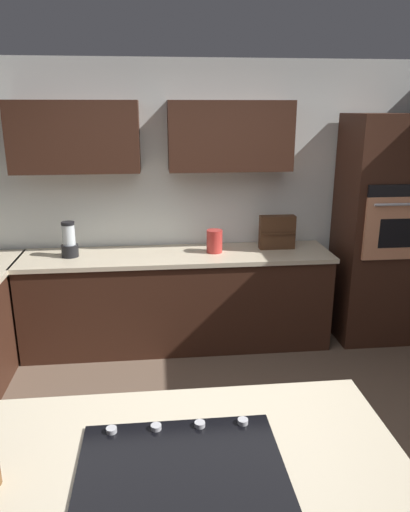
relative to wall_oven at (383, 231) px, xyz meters
The scene contains 10 objects.
ground_plane 2.74m from the wall_oven, 42.84° to the left, with size 14.00×14.00×0.00m, color brown.
wall_back 1.98m from the wall_oven, ahead, with size 6.00×0.44×2.60m.
lower_cabinets_back 2.05m from the wall_oven, ahead, with size 2.80×0.60×0.86m, color #381E14.
countertop_back 1.96m from the wall_oven, ahead, with size 2.84×0.64×0.04m, color beige.
island_top 3.44m from the wall_oven, 53.01° to the left, with size 1.73×1.06×0.04m, color beige.
wall_oven is the anchor object (origin of this frame).
cooktop 3.43m from the wall_oven, 52.95° to the left, with size 0.76×0.56×0.03m.
blender 2.90m from the wall_oven, ahead, with size 0.15×0.15×0.32m.
spice_rack 1.00m from the wall_oven, ahead, with size 0.33×0.11×0.32m.
kettle 1.60m from the wall_oven, ahead, with size 0.15×0.15×0.21m, color red.
Camera 1 is at (0.28, 2.48, 2.17)m, focal length 33.73 mm.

